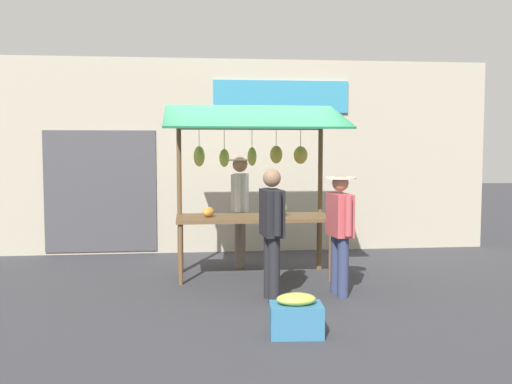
% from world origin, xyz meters
% --- Properties ---
extents(ground_plane, '(40.00, 40.00, 0.00)m').
position_xyz_m(ground_plane, '(0.00, 0.00, 0.00)').
color(ground_plane, '#38383D').
extents(street_backdrop, '(9.00, 0.30, 3.40)m').
position_xyz_m(street_backdrop, '(0.04, -2.20, 1.70)').
color(street_backdrop, '#B2A893').
rests_on(street_backdrop, ground).
extents(market_stall, '(2.50, 1.46, 2.50)m').
position_xyz_m(market_stall, '(-0.01, -0.03, 1.54)').
color(market_stall, brown).
rests_on(market_stall, ground).
extents(vendor_with_sunhat, '(0.44, 0.71, 1.71)m').
position_xyz_m(vendor_with_sunhat, '(0.13, -0.75, 1.02)').
color(vendor_with_sunhat, '#726656').
rests_on(vendor_with_sunhat, ground).
extents(shopper_with_ponytail, '(0.26, 0.69, 1.61)m').
position_xyz_m(shopper_with_ponytail, '(-0.07, 1.35, 0.93)').
color(shopper_with_ponytail, '#232328').
rests_on(shopper_with_ponytail, ground).
extents(shopper_with_shopping_bag, '(0.39, 0.66, 1.53)m').
position_xyz_m(shopper_with_shopping_bag, '(-0.96, 1.18, 0.89)').
color(shopper_with_shopping_bag, navy).
rests_on(shopper_with_shopping_bag, ground).
extents(produce_crate_near, '(0.55, 0.40, 0.43)m').
position_xyz_m(produce_crate_near, '(-0.12, 2.73, 0.20)').
color(produce_crate_near, teal).
rests_on(produce_crate_near, ground).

